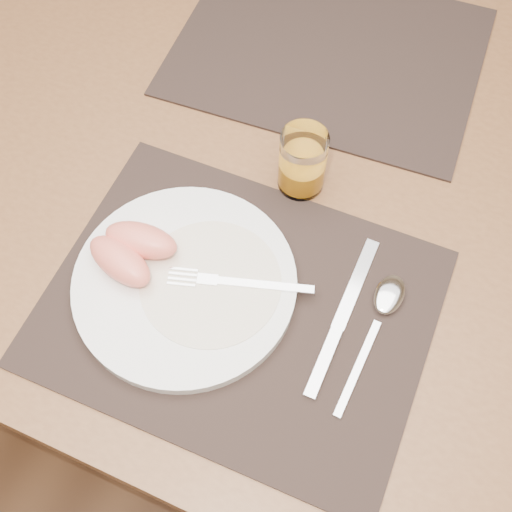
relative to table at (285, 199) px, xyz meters
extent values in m
plane|color=brown|center=(0.00, 0.00, -0.67)|extent=(5.00, 5.00, 0.00)
cube|color=brown|center=(0.00, 0.00, 0.06)|extent=(1.40, 0.90, 0.04)
cylinder|color=brown|center=(-0.62, 0.37, -0.31)|extent=(0.06, 0.06, 0.71)
cube|color=black|center=(0.03, -0.22, 0.09)|extent=(0.45, 0.36, 0.00)
cube|color=black|center=(-0.02, 0.22, 0.09)|extent=(0.47, 0.38, 0.00)
cylinder|color=white|center=(-0.04, -0.22, 0.10)|extent=(0.27, 0.27, 0.02)
cylinder|color=white|center=(-0.01, -0.21, 0.10)|extent=(0.17, 0.17, 0.00)
cube|color=silver|center=(0.05, -0.19, 0.11)|extent=(0.11, 0.04, 0.00)
cube|color=silver|center=(-0.02, -0.21, 0.11)|extent=(0.03, 0.02, 0.00)
cube|color=silver|center=(-0.05, -0.22, 0.11)|extent=(0.04, 0.03, 0.00)
cube|color=silver|center=(0.15, -0.14, 0.09)|extent=(0.02, 0.13, 0.00)
cube|color=silver|center=(0.14, -0.25, 0.09)|extent=(0.01, 0.09, 0.01)
cube|color=silver|center=(0.18, -0.24, 0.09)|extent=(0.01, 0.13, 0.00)
ellipsoid|color=silver|center=(0.19, -0.14, 0.09)|extent=(0.04, 0.06, 0.01)
cylinder|color=white|center=(0.03, -0.02, 0.13)|extent=(0.06, 0.06, 0.09)
cylinder|color=orange|center=(0.03, -0.02, 0.11)|extent=(0.05, 0.05, 0.04)
ellipsoid|color=#EC7860|center=(-0.12, -0.24, 0.12)|extent=(0.10, 0.07, 0.04)
ellipsoid|color=#EC7860|center=(-0.11, -0.20, 0.12)|extent=(0.10, 0.05, 0.04)
camera|label=1|loc=(0.17, -0.50, 0.79)|focal=45.00mm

